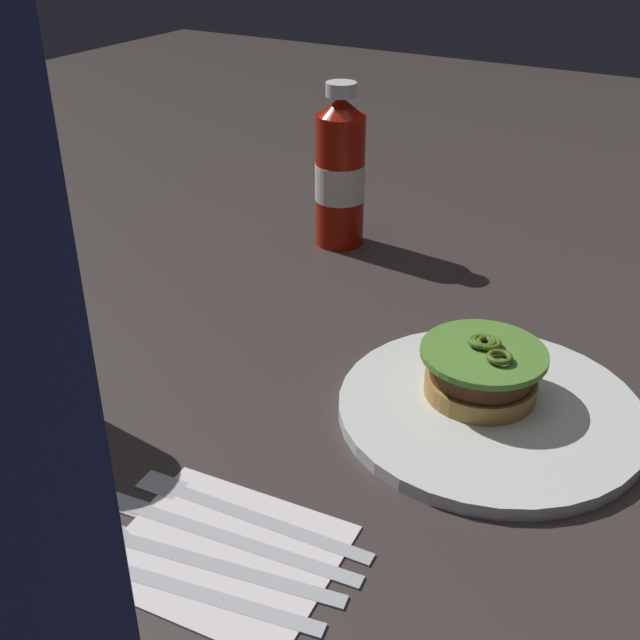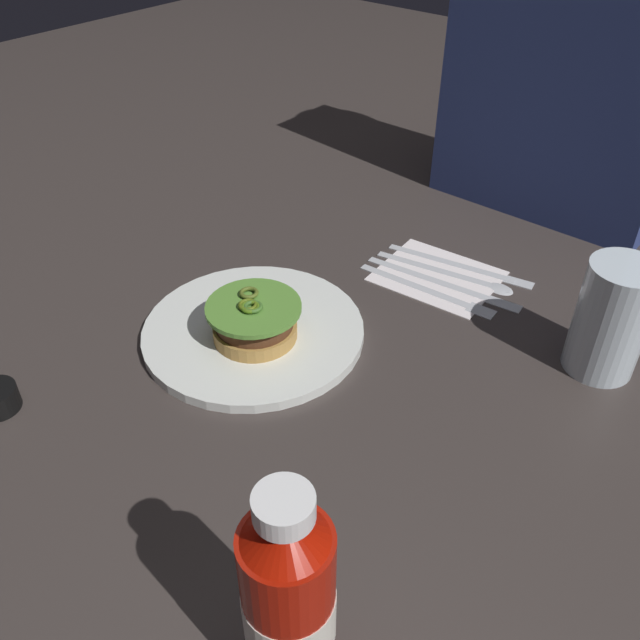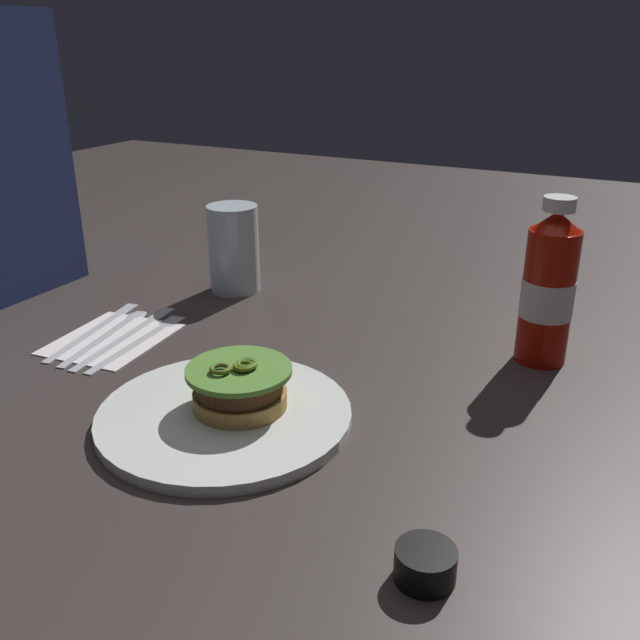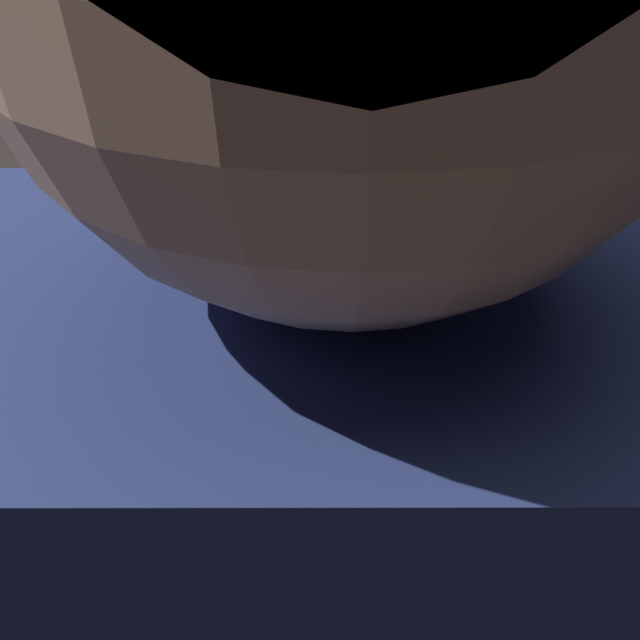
% 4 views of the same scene
% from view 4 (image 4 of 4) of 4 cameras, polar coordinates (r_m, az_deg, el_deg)
% --- Properties ---
extents(ground_plane, '(3.00, 3.00, 0.00)m').
position_cam_4_polar(ground_plane, '(0.90, 3.71, -3.43)').
color(ground_plane, '#39322E').
extents(dinner_plate, '(0.27, 0.27, 0.01)m').
position_cam_4_polar(dinner_plate, '(0.90, 8.03, -3.15)').
color(dinner_plate, white).
rests_on(dinner_plate, ground_plane).
extents(burger_sandwich, '(0.11, 0.11, 0.05)m').
position_cam_4_polar(burger_sandwich, '(0.89, 7.14, -1.10)').
color(burger_sandwich, '#B68643').
rests_on(burger_sandwich, dinner_plate).
extents(ketchup_bottle, '(0.06, 0.06, 0.21)m').
position_cam_4_polar(ketchup_bottle, '(1.10, -9.57, 8.80)').
color(ketchup_bottle, '#A91306').
rests_on(ketchup_bottle, ground_plane).
extents(water_glass, '(0.08, 0.08, 0.14)m').
position_cam_4_polar(water_glass, '(0.72, -18.15, -8.76)').
color(water_glass, silver).
rests_on(water_glass, ground_plane).
extents(condiment_cup, '(0.05, 0.05, 0.03)m').
position_cam_4_polar(condiment_cup, '(1.15, 12.59, 4.93)').
color(condiment_cup, black).
rests_on(condiment_cup, ground_plane).
extents(napkin, '(0.17, 0.15, 0.00)m').
position_cam_4_polar(napkin, '(0.70, 1.75, -15.48)').
color(napkin, white).
rests_on(napkin, ground_plane).
extents(fork_utensil, '(0.20, 0.03, 0.00)m').
position_cam_4_polar(fork_utensil, '(0.72, -0.18, -13.10)').
color(fork_utensil, silver).
rests_on(fork_utensil, napkin).
extents(butter_knife, '(0.22, 0.04, 0.00)m').
position_cam_4_polar(butter_knife, '(0.70, -0.66, -14.72)').
color(butter_knife, silver).
rests_on(butter_knife, napkin).
extents(spoon_utensil, '(0.20, 0.05, 0.00)m').
position_cam_4_polar(spoon_utensil, '(0.69, -0.69, -16.45)').
color(spoon_utensil, silver).
rests_on(spoon_utensil, napkin).
extents(steak_knife, '(0.21, 0.05, 0.00)m').
position_cam_4_polar(steak_knife, '(0.67, -0.19, -18.10)').
color(steak_knife, silver).
rests_on(steak_knife, napkin).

